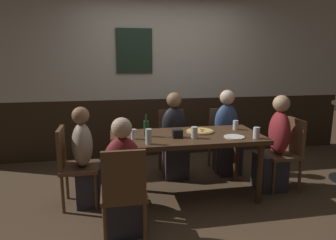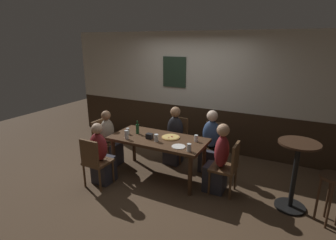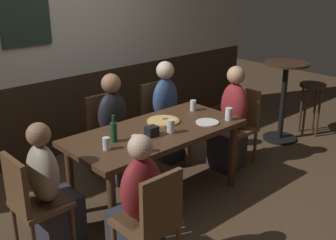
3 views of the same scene
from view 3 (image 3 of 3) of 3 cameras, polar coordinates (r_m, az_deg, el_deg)
name	(u,v)px [view 3 (image 3 of 3)]	position (r m, az deg, el deg)	size (l,w,h in m)	color
ground_plane	(157,198)	(4.28, -1.52, -10.58)	(12.00, 12.00, 0.00)	#4C3826
wall_back	(63,47)	(5.13, -14.06, 9.59)	(6.40, 0.13, 2.60)	#332316
dining_table	(156,138)	(3.99, -1.61, -2.47)	(1.72, 0.81, 0.74)	#472D1C
chair_right_far	(159,115)	(5.09, -1.25, 0.71)	(0.40, 0.40, 0.88)	brown
chair_mid_far	(107,130)	(4.66, -8.24, -1.38)	(0.40, 0.40, 0.88)	brown
chair_head_east	(240,122)	(4.92, 9.69, -0.29)	(0.40, 0.40, 0.88)	brown
chair_left_near	(152,219)	(3.07, -2.17, -13.25)	(0.40, 0.40, 0.88)	brown
chair_head_west	(32,200)	(3.45, -18.02, -10.28)	(0.40, 0.40, 0.88)	brown
person_right_far	(168,118)	(4.98, -0.02, 0.29)	(0.34, 0.37, 1.17)	#2D2D38
person_mid_far	(116,135)	(4.54, -7.08, -2.01)	(0.34, 0.37, 1.15)	#2D2D38
person_head_east	(231,125)	(4.80, 8.49, -0.74)	(0.37, 0.34, 1.17)	#2D2D38
person_left_near	(138,214)	(3.20, -4.11, -12.54)	(0.34, 0.37, 1.11)	#2D2D38
person_head_west	(51,197)	(3.53, -15.53, -9.99)	(0.37, 0.34, 1.10)	#2D2D38
pizza	(163,121)	(4.15, -0.66, -0.11)	(0.32, 0.32, 0.03)	tan
pint_glass_pale	(193,106)	(4.48, 3.42, 1.89)	(0.06, 0.06, 0.11)	silver
beer_glass_tall	(229,115)	(4.24, 8.23, 0.70)	(0.07, 0.07, 0.13)	silver
beer_glass_half	(171,127)	(3.86, 0.38, -1.00)	(0.07, 0.07, 0.13)	silver
pint_glass_stout	(106,144)	(3.55, -8.38, -3.30)	(0.06, 0.06, 0.11)	silver
highball_clear	(136,146)	(3.45, -4.41, -3.52)	(0.07, 0.07, 0.16)	silver
beer_bottle_green	(114,131)	(3.69, -7.37, -1.54)	(0.06, 0.06, 0.25)	#194723
plate_white_large	(207,122)	(4.15, 5.35, -0.31)	(0.23, 0.23, 0.01)	white
condiment_caddy	(152,131)	(3.80, -2.23, -1.52)	(0.11, 0.09, 0.09)	black
side_bar_table	(284,95)	(5.66, 15.41, 3.25)	(0.56, 0.56, 1.05)	black
bar_stool	(312,95)	(5.98, 18.91, 3.25)	(0.34, 0.34, 0.72)	#422B1C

